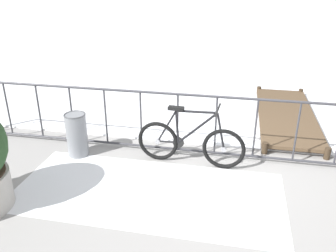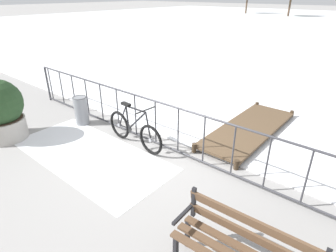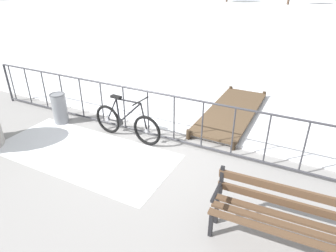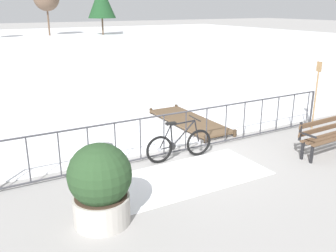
{
  "view_description": "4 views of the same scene",
  "coord_description": "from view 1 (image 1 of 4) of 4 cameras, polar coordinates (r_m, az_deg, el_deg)",
  "views": [
    {
      "loc": [
        0.29,
        -5.17,
        2.81
      ],
      "look_at": [
        -0.74,
        -0.18,
        0.57
      ],
      "focal_mm": 37.54,
      "sensor_mm": 36.0,
      "label": 1
    },
    {
      "loc": [
        3.68,
        -3.99,
        3.09
      ],
      "look_at": [
        0.27,
        0.09,
        0.53
      ],
      "focal_mm": 29.78,
      "sensor_mm": 36.0,
      "label": 2
    },
    {
      "loc": [
        2.97,
        -4.83,
        3.14
      ],
      "look_at": [
        0.66,
        -0.36,
        0.57
      ],
      "focal_mm": 31.2,
      "sensor_mm": 36.0,
      "label": 3
    },
    {
      "loc": [
        -4.69,
        -7.32,
        3.48
      ],
      "look_at": [
        -0.79,
        -0.5,
        0.95
      ],
      "focal_mm": 40.0,
      "sensor_mm": 36.0,
      "label": 4
    }
  ],
  "objects": [
    {
      "name": "railing_fence",
      "position": [
        5.64,
        7.74,
        0.01
      ],
      "size": [
        9.06,
        0.06,
        1.07
      ],
      "color": "#38383D",
      "rests_on": "ground"
    },
    {
      "name": "trash_bin",
      "position": [
        5.93,
        -14.59,
        -1.33
      ],
      "size": [
        0.35,
        0.35,
        0.73
      ],
      "color": "gray",
      "rests_on": "ground"
    },
    {
      "name": "frozen_pond",
      "position": [
        33.68,
        11.71,
        18.51
      ],
      "size": [
        80.0,
        56.0,
        0.03
      ],
      "primitive_type": "cube",
      "color": "white",
      "rests_on": "ground"
    },
    {
      "name": "ground_plane",
      "position": [
        5.89,
        7.45,
        -4.98
      ],
      "size": [
        160.0,
        160.0,
        0.0
      ],
      "primitive_type": "plane",
      "color": "gray"
    },
    {
      "name": "snow_patch",
      "position": [
        4.98,
        -3.25,
        -10.58
      ],
      "size": [
        3.72,
        1.67,
        0.01
      ],
      "primitive_type": "cube",
      "color": "white",
      "rests_on": "ground"
    },
    {
      "name": "bicycle_near_railing",
      "position": [
        5.48,
        3.57,
        -2.73
      ],
      "size": [
        1.71,
        0.52,
        0.97
      ],
      "color": "black",
      "rests_on": "ground"
    },
    {
      "name": "wooden_dock",
      "position": [
        7.62,
        18.62,
        1.77
      ],
      "size": [
        1.1,
        3.28,
        0.2
      ],
      "color": "brown",
      "rests_on": "ground"
    }
  ]
}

